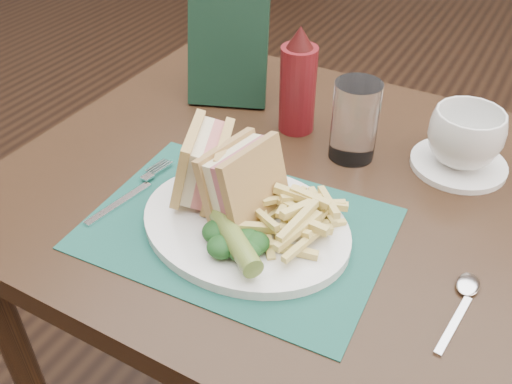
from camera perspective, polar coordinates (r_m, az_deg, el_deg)
floor at (r=1.74m, az=10.60°, el=-10.07°), size 7.00×7.00×0.00m
table_main at (r=1.15m, az=3.67°, el=-13.99°), size 0.90×0.75×0.75m
placemat at (r=0.79m, az=-1.88°, el=-3.65°), size 0.42×0.31×0.00m
plate at (r=0.78m, az=-1.07°, el=-3.34°), size 0.32×0.26×0.01m
sandwich_half_a at (r=0.80m, az=-6.81°, el=3.03°), size 0.11×0.13×0.11m
sandwich_half_b at (r=0.77m, az=-2.46°, el=1.81°), size 0.10×0.12×0.11m
kale_garnish at (r=0.73m, az=-2.31°, el=-4.86°), size 0.11×0.08×0.03m
pickle_spear at (r=0.72m, az=-2.14°, el=-4.76°), size 0.11×0.09×0.03m
fries_pile at (r=0.75m, az=3.98°, el=-2.12°), size 0.18×0.20×0.05m
fork at (r=0.87m, az=-12.34°, el=0.19°), size 0.06×0.17×0.01m
spoon at (r=0.73m, az=19.67°, el=-10.90°), size 0.05×0.15×0.01m
saucer at (r=0.96m, az=19.56°, el=2.65°), size 0.19×0.19×0.01m
coffee_cup at (r=0.94m, az=20.19°, el=5.15°), size 0.14×0.14×0.09m
drinking_glass at (r=0.91m, az=9.85°, el=7.02°), size 0.08×0.08×0.13m
ketchup_bottle at (r=0.96m, az=4.24°, el=11.11°), size 0.07×0.07×0.19m
check_presenter at (r=1.05m, az=-2.81°, el=14.92°), size 0.17×0.13×0.23m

